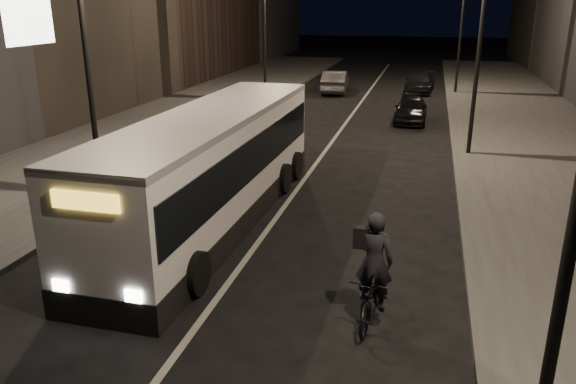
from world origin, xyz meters
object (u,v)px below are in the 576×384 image
Objects in this scene: streetlight_left_far at (269,9)px; car_mid at (335,82)px; streetlight_right_mid at (475,14)px; cyclist_on_bicycle at (373,286)px; car_near at (411,109)px; streetlight_right_far at (459,8)px; car_far at (420,83)px; streetlight_left_near at (91,18)px; city_bus at (213,163)px.

streetlight_left_far is 7.33m from car_mid.
cyclist_on_bicycle is at bearing -99.43° from streetlight_right_mid.
streetlight_right_far is at bearing 77.50° from car_near.
streetlight_left_near is at bearing -105.57° from car_far.
car_far is (8.63, 6.27, -4.74)m from streetlight_left_far.
car_near is at bearing -102.82° from streetlight_right_far.
streetlight_left_near reaches higher than car_mid.
car_mid is (-7.49, -1.29, -4.63)m from streetlight_right_far.
streetlight_right_mid reaches higher than car_near.
car_near is 9.99m from car_mid.
streetlight_left_near is 5.31m from city_bus.
streetlight_right_mid is 1.00× the size of streetlight_left_far.
cyclist_on_bicycle is (-2.15, -28.95, -4.60)m from streetlight_right_far.
streetlight_right_far is 5.16m from car_far.
car_near is (4.71, 15.00, -1.00)m from city_bus.
streetlight_left_near is 2.11× the size of car_near.
streetlight_right_far is 2.11× the size of car_near.
car_mid is at bearing 116.99° from streetlight_right_mid.
car_mid reaches higher than car_near.
cyclist_on_bicycle is 19.18m from car_near.
car_mid is 1.03× the size of car_far.
streetlight_left_far is 10.37m from car_near.
car_near is 0.90× the size of car_far.
streetlight_right_far is 1.00× the size of streetlight_left_near.
cyclist_on_bicycle is at bearing -30.16° from streetlight_left_near.
streetlight_right_mid is 16.00m from streetlight_right_far.
streetlight_left_near is (-10.66, -8.00, 0.00)m from streetlight_right_mid.
streetlight_right_mid is 1.84× the size of car_mid.
streetlight_right_far is at bearing 66.04° from streetlight_left_near.
cyclist_on_bicycle is 0.52× the size of car_mid.
streetlight_right_far is 25.99m from city_bus.
car_mid is at bearing 82.05° from streetlight_left_near.
streetlight_right_mid and streetlight_left_far have the same top height.
car_near is 10.04m from car_far.
cyclist_on_bicycle is 29.21m from car_far.
streetlight_right_far reaches higher than car_far.
streetlight_right_mid is 2.11× the size of car_near.
car_mid is 5.67m from car_far.
streetlight_left_near is (-10.66, -24.00, 0.00)m from streetlight_right_far.
streetlight_right_mid is 8.12m from car_near.
streetlight_right_mid is at bearing 112.08° from car_mid.
streetlight_right_far is 29.39m from cyclist_on_bicycle.
cyclist_on_bicycle is 0.53× the size of car_far.
streetlight_left_near reaches higher than cyclist_on_bicycle.
car_far is (4.90, 25.03, -1.04)m from city_bus.
cyclist_on_bicycle reaches higher than car_far.
streetlight_right_far reaches higher than cyclist_on_bicycle.
streetlight_right_far is at bearing -175.15° from car_mid.
streetlight_left_near is 1.89× the size of car_far.
car_mid is at bearing 92.42° from city_bus.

